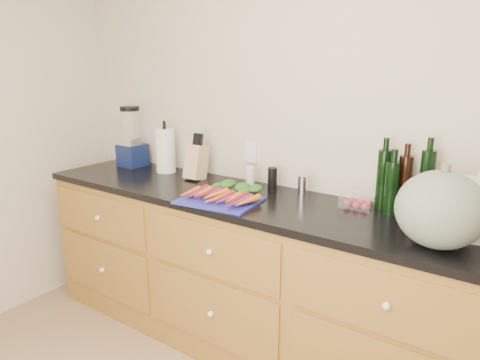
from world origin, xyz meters
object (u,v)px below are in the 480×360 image
Objects in this scene: paper_towel at (165,151)px; carrots at (223,194)px; cutting_board at (219,200)px; knife_block at (196,162)px; tomato_box at (358,200)px; blender_appliance at (131,140)px; squash at (441,209)px.

carrots is at bearing -22.30° from paper_towel.
cutting_board is 0.52m from knife_block.
tomato_box is at bearing 0.42° from paper_towel.
tomato_box is (0.65, 0.33, 0.03)m from cutting_board.
paper_towel is 0.29m from knife_block.
tomato_box is (1.06, 0.03, -0.07)m from knife_block.
cutting_board is 1.10m from blender_appliance.
cutting_board is at bearing -152.92° from tomato_box.
squash reaches higher than knife_block.
blender_appliance is at bearing 178.37° from knife_block.
blender_appliance is at bearing -179.60° from paper_towel.
cutting_board is 1.02× the size of carrots.
tomato_box is at bearing 145.04° from squash.
squash reaches higher than carrots.
tomato_box is at bearing 24.82° from carrots.
tomato_box reaches higher than cutting_board.
squash is 1.17× the size of paper_towel.
squash is at bearing -10.33° from knife_block.
paper_towel is 1.77× the size of tomato_box.
squash is at bearing -9.30° from paper_towel.
carrots is 1.17× the size of squash.
tomato_box is (1.68, 0.01, -0.15)m from blender_appliance.
blender_appliance is 0.33m from paper_towel.
knife_block is (-1.49, 0.27, -0.05)m from squash.
carrots is 1.38× the size of paper_towel.
knife_block is (-0.41, 0.30, 0.10)m from cutting_board.
squash is at bearing 1.51° from cutting_board.
paper_towel is (0.33, 0.00, -0.04)m from blender_appliance.
paper_towel is at bearing 157.70° from carrots.
knife_block reaches higher than carrots.
blender_appliance reaches higher than knife_block.
carrots is 0.77m from paper_towel.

